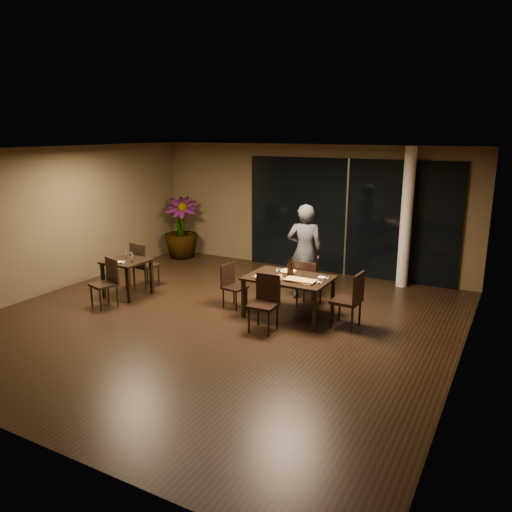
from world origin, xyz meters
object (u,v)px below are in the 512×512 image
object	(u,v)px
main_table	(289,281)
chair_main_far	(308,281)
diner	(305,252)
potted_plant	(181,228)
chair_main_left	(232,283)
side_table	(127,266)
chair_side_near	(107,280)
bottle_c	(291,266)
bottle_b	(291,270)
chair_main_near	(265,299)
chair_main_right	(351,297)
chair_side_far	(143,263)
bottle_a	(289,268)

from	to	relation	value
main_table	chair_main_far	size ratio (longest dim) A/B	1.64
diner	potted_plant	bearing A→B (deg)	-36.67
chair_main_left	diner	xyz separation A→B (m)	(1.02, 1.12, 0.49)
side_table	chair_side_near	distance (m)	0.67
bottle_c	chair_main_left	bearing A→B (deg)	-171.95
bottle_b	bottle_c	world-z (taller)	bottle_c
bottle_b	bottle_c	distance (m)	0.15
chair_side_near	chair_main_near	bearing A→B (deg)	23.77
chair_main_far	potted_plant	world-z (taller)	potted_plant
chair_main_left	chair_main_right	bearing A→B (deg)	-79.81
chair_main_near	chair_main_right	distance (m)	1.47
chair_main_left	chair_side_far	world-z (taller)	chair_side_far
bottle_a	chair_side_near	bearing A→B (deg)	-159.36
chair_side_far	diner	size ratio (longest dim) A/B	0.51
chair_side_near	bottle_a	world-z (taller)	bottle_a
main_table	chair_main_right	size ratio (longest dim) A/B	1.51
chair_side_near	bottle_a	distance (m)	3.51
chair_main_right	bottle_b	xyz separation A→B (m)	(-1.13, -0.03, 0.33)
bottle_c	chair_main_near	bearing A→B (deg)	-95.70
diner	bottle_c	xyz separation A→B (m)	(0.15, -0.95, -0.04)
chair_side_far	chair_main_right	bearing A→B (deg)	-172.61
chair_main_right	bottle_a	xyz separation A→B (m)	(-1.21, 0.07, 0.34)
chair_main_left	chair_side_near	bearing A→B (deg)	126.01
chair_main_left	chair_main_right	xyz separation A→B (m)	(2.34, 0.06, 0.08)
side_table	chair_main_left	distance (m)	2.28
chair_side_far	main_table	bearing A→B (deg)	-173.07
side_table	bottle_b	distance (m)	3.49
chair_main_far	diner	distance (m)	0.67
chair_main_left	bottle_a	distance (m)	1.22
bottle_b	chair_main_near	bearing A→B (deg)	-100.61
chair_main_near	chair_main_right	bearing A→B (deg)	27.52
chair_main_right	bottle_b	distance (m)	1.17
main_table	chair_main_far	world-z (taller)	chair_main_far
potted_plant	bottle_c	world-z (taller)	potted_plant
main_table	bottle_a	world-z (taller)	bottle_a
chair_main_far	chair_main_right	xyz separation A→B (m)	(1.07, -0.63, 0.04)
chair_main_near	chair_side_far	distance (m)	3.51
main_table	chair_side_far	distance (m)	3.50
main_table	diner	world-z (taller)	diner
bottle_a	diner	bearing A→B (deg)	96.72
chair_main_far	bottle_c	size ratio (longest dim) A/B	2.70
chair_side_near	potted_plant	size ratio (longest dim) A/B	0.58
chair_main_right	chair_side_far	bearing A→B (deg)	-88.41
side_table	chair_side_near	xyz separation A→B (m)	(0.09, -0.65, -0.10)
side_table	chair_side_far	size ratio (longest dim) A/B	0.81
main_table	potted_plant	distance (m)	5.08
chair_main_near	bottle_b	size ratio (longest dim) A/B	3.59
bottle_b	chair_main_far	bearing A→B (deg)	85.01
chair_main_right	chair_main_far	bearing A→B (deg)	-117.84
main_table	side_table	world-z (taller)	same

